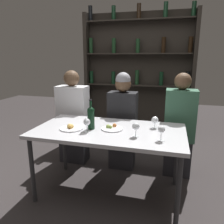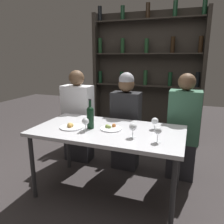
{
  "view_description": "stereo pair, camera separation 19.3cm",
  "coord_description": "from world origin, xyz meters",
  "px_view_note": "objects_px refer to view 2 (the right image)",
  "views": [
    {
      "loc": [
        0.58,
        -2.01,
        1.43
      ],
      "look_at": [
        0.0,
        0.12,
        0.87
      ],
      "focal_mm": 35.0,
      "sensor_mm": 36.0,
      "label": 1
    },
    {
      "loc": [
        0.76,
        -1.95,
        1.43
      ],
      "look_at": [
        0.0,
        0.12,
        0.87
      ],
      "focal_mm": 35.0,
      "sensor_mm": 36.0,
      "label": 2
    }
  ],
  "objects_px": {
    "wine_glass_3": "(155,121)",
    "food_plate_0": "(111,128)",
    "seated_person_left": "(78,119)",
    "wine_glass_0": "(85,122)",
    "wine_glass_2": "(133,127)",
    "seated_person_center": "(126,123)",
    "wine_bottle": "(90,116)",
    "seated_person_right": "(183,130)",
    "food_plate_1": "(71,127)",
    "wine_glass_1": "(158,131)"
  },
  "relations": [
    {
      "from": "food_plate_0",
      "to": "seated_person_left",
      "type": "xyz_separation_m",
      "value": [
        -0.71,
        0.59,
        -0.14
      ]
    },
    {
      "from": "wine_bottle",
      "to": "seated_person_right",
      "type": "bearing_deg",
      "value": 36.1
    },
    {
      "from": "food_plate_0",
      "to": "wine_glass_0",
      "type": "bearing_deg",
      "value": -146.07
    },
    {
      "from": "wine_bottle",
      "to": "seated_person_center",
      "type": "xyz_separation_m",
      "value": [
        0.18,
        0.64,
        -0.24
      ]
    },
    {
      "from": "seated_person_left",
      "to": "seated_person_center",
      "type": "relative_size",
      "value": 1.01
    },
    {
      "from": "seated_person_left",
      "to": "wine_glass_2",
      "type": "bearing_deg",
      "value": -37.34
    },
    {
      "from": "food_plate_1",
      "to": "seated_person_left",
      "type": "xyz_separation_m",
      "value": [
        -0.31,
        0.7,
        -0.14
      ]
    },
    {
      "from": "wine_glass_1",
      "to": "seated_person_right",
      "type": "relative_size",
      "value": 0.11
    },
    {
      "from": "seated_person_center",
      "to": "seated_person_right",
      "type": "distance_m",
      "value": 0.7
    },
    {
      "from": "wine_glass_3",
      "to": "seated_person_left",
      "type": "height_order",
      "value": "seated_person_left"
    },
    {
      "from": "wine_glass_2",
      "to": "seated_person_right",
      "type": "distance_m",
      "value": 0.88
    },
    {
      "from": "wine_glass_2",
      "to": "wine_glass_3",
      "type": "xyz_separation_m",
      "value": [
        0.15,
        0.3,
        -0.01
      ]
    },
    {
      "from": "wine_bottle",
      "to": "wine_glass_0",
      "type": "relative_size",
      "value": 2.27
    },
    {
      "from": "wine_glass_0",
      "to": "seated_person_left",
      "type": "bearing_deg",
      "value": 123.79
    },
    {
      "from": "wine_glass_1",
      "to": "seated_person_left",
      "type": "xyz_separation_m",
      "value": [
        -1.2,
        0.78,
        -0.22
      ]
    },
    {
      "from": "wine_glass_0",
      "to": "wine_glass_1",
      "type": "height_order",
      "value": "same"
    },
    {
      "from": "seated_person_center",
      "to": "wine_glass_0",
      "type": "bearing_deg",
      "value": -104.6
    },
    {
      "from": "wine_bottle",
      "to": "seated_person_left",
      "type": "relative_size",
      "value": 0.24
    },
    {
      "from": "wine_glass_2",
      "to": "wine_glass_3",
      "type": "bearing_deg",
      "value": 63.84
    },
    {
      "from": "wine_bottle",
      "to": "wine_glass_1",
      "type": "relative_size",
      "value": 2.27
    },
    {
      "from": "wine_glass_1",
      "to": "food_plate_0",
      "type": "distance_m",
      "value": 0.53
    },
    {
      "from": "wine_glass_0",
      "to": "seated_person_right",
      "type": "distance_m",
      "value": 1.18
    },
    {
      "from": "wine_bottle",
      "to": "seated_person_left",
      "type": "height_order",
      "value": "seated_person_left"
    },
    {
      "from": "wine_glass_2",
      "to": "food_plate_1",
      "type": "bearing_deg",
      "value": 176.24
    },
    {
      "from": "wine_glass_0",
      "to": "wine_bottle",
      "type": "bearing_deg",
      "value": 85.45
    },
    {
      "from": "wine_bottle",
      "to": "food_plate_0",
      "type": "relative_size",
      "value": 1.38
    },
    {
      "from": "wine_glass_3",
      "to": "food_plate_0",
      "type": "distance_m",
      "value": 0.45
    },
    {
      "from": "wine_bottle",
      "to": "wine_glass_1",
      "type": "xyz_separation_m",
      "value": [
        0.7,
        -0.14,
        -0.03
      ]
    },
    {
      "from": "wine_glass_0",
      "to": "seated_person_right",
      "type": "xyz_separation_m",
      "value": [
        0.89,
        0.74,
        -0.22
      ]
    },
    {
      "from": "seated_person_left",
      "to": "seated_person_center",
      "type": "bearing_deg",
      "value": -0.0
    },
    {
      "from": "wine_bottle",
      "to": "food_plate_0",
      "type": "xyz_separation_m",
      "value": [
        0.2,
        0.05,
        -0.12
      ]
    },
    {
      "from": "food_plate_0",
      "to": "seated_person_right",
      "type": "bearing_deg",
      "value": 41.29
    },
    {
      "from": "food_plate_0",
      "to": "food_plate_1",
      "type": "height_order",
      "value": "food_plate_1"
    },
    {
      "from": "wine_bottle",
      "to": "seated_person_right",
      "type": "height_order",
      "value": "seated_person_right"
    },
    {
      "from": "wine_glass_0",
      "to": "wine_glass_2",
      "type": "height_order",
      "value": "wine_glass_0"
    },
    {
      "from": "food_plate_1",
      "to": "food_plate_0",
      "type": "bearing_deg",
      "value": 14.35
    },
    {
      "from": "seated_person_right",
      "to": "seated_person_left",
      "type": "bearing_deg",
      "value": 180.0
    },
    {
      "from": "wine_bottle",
      "to": "seated_person_right",
      "type": "relative_size",
      "value": 0.24
    },
    {
      "from": "seated_person_left",
      "to": "seated_person_center",
      "type": "distance_m",
      "value": 0.69
    },
    {
      "from": "wine_glass_0",
      "to": "wine_glass_1",
      "type": "relative_size",
      "value": 1.0
    },
    {
      "from": "wine_glass_3",
      "to": "food_plate_1",
      "type": "height_order",
      "value": "wine_glass_3"
    },
    {
      "from": "food_plate_0",
      "to": "seated_person_right",
      "type": "height_order",
      "value": "seated_person_right"
    },
    {
      "from": "wine_glass_2",
      "to": "wine_bottle",
      "type": "bearing_deg",
      "value": 168.25
    },
    {
      "from": "wine_glass_2",
      "to": "seated_person_center",
      "type": "distance_m",
      "value": 0.82
    },
    {
      "from": "seated_person_right",
      "to": "wine_glass_0",
      "type": "bearing_deg",
      "value": -140.33
    },
    {
      "from": "wine_glass_2",
      "to": "seated_person_left",
      "type": "distance_m",
      "value": 1.24
    },
    {
      "from": "wine_glass_1",
      "to": "wine_glass_2",
      "type": "bearing_deg",
      "value": 170.12
    },
    {
      "from": "wine_glass_0",
      "to": "food_plate_1",
      "type": "relative_size",
      "value": 0.56
    },
    {
      "from": "wine_glass_3",
      "to": "wine_glass_1",
      "type": "bearing_deg",
      "value": -76.72
    },
    {
      "from": "wine_glass_0",
      "to": "food_plate_0",
      "type": "distance_m",
      "value": 0.27
    }
  ]
}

